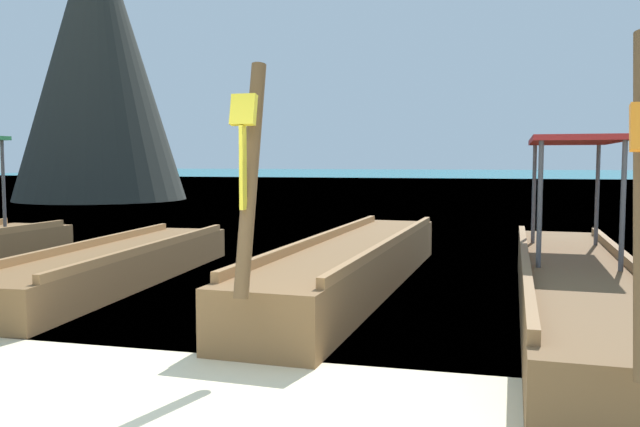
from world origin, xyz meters
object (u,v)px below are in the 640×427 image
(longtail_boat_yellow_ribbon, at_px, (355,265))
(longtail_boat_orange_ribbon, at_px, (576,287))
(longtail_boat_green_ribbon, at_px, (118,265))
(karst_rock, at_px, (94,63))

(longtail_boat_yellow_ribbon, relative_size, longtail_boat_orange_ribbon, 0.97)
(longtail_boat_green_ribbon, bearing_deg, longtail_boat_yellow_ribbon, 8.39)
(karst_rock, bearing_deg, longtail_boat_green_ribbon, -56.50)
(longtail_boat_orange_ribbon, height_order, karst_rock, karst_rock)
(longtail_boat_green_ribbon, height_order, longtail_boat_yellow_ribbon, longtail_boat_yellow_ribbon)
(longtail_boat_yellow_ribbon, height_order, longtail_boat_orange_ribbon, longtail_boat_yellow_ribbon)
(longtail_boat_green_ribbon, distance_m, longtail_boat_yellow_ribbon, 3.19)
(longtail_boat_yellow_ribbon, distance_m, longtail_boat_orange_ribbon, 2.78)
(longtail_boat_yellow_ribbon, bearing_deg, karst_rock, 131.01)
(karst_rock, bearing_deg, longtail_boat_orange_ribbon, -46.21)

